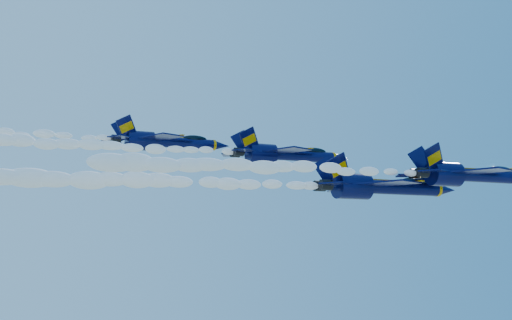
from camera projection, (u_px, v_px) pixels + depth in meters
name	position (u px, v px, depth m)	size (l,w,h in m)	color
jet_lead	(469.00, 175.00, 74.71)	(16.19, 13.28, 6.02)	#070935
smoke_trail_jet_lead	(268.00, 167.00, 65.12)	(32.93, 1.67, 1.51)	white
jet_second	(380.00, 186.00, 77.38)	(18.00, 14.76, 6.69)	#070935
smoke_trail_jet_second	(167.00, 181.00, 67.48)	(32.93, 1.86, 1.68)	white
jet_third	(285.00, 154.00, 88.69)	(16.23, 13.32, 6.03)	#070935
smoke_trail_jet_third	(96.00, 146.00, 79.10)	(32.93, 1.68, 1.51)	white
jet_fourth	(164.00, 141.00, 88.54)	(15.50, 12.71, 5.76)	#070935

